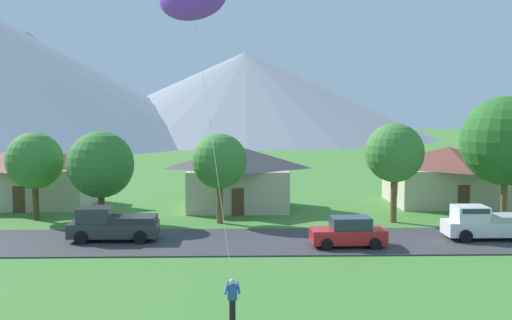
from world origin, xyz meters
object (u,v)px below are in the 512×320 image
object	(u,v)px
house_right_center	(448,174)
tree_far_right	(101,165)
house_leftmost	(238,176)
pickup_truck_white_east_side	(486,223)
tree_left_of_center	(506,141)
tree_near_left	(394,153)
tree_right_of_center	(220,161)
house_left_center	(32,175)
kite_flyer_with_kite	(192,0)
parked_car_red_east_end	(349,232)
pickup_truck_charcoal_west_side	(111,224)
tree_center	(34,161)

from	to	relation	value
house_right_center	tree_far_right	world-z (taller)	tree_far_right
house_leftmost	pickup_truck_white_east_side	world-z (taller)	house_leftmost
house_right_center	tree_left_of_center	bearing A→B (deg)	-80.36
house_leftmost	tree_far_right	xyz separation A→B (m)	(-9.28, -6.07, 1.51)
tree_near_left	tree_right_of_center	world-z (taller)	tree_near_left
house_left_center	kite_flyer_with_kite	bearing A→B (deg)	-57.05
parked_car_red_east_end	pickup_truck_charcoal_west_side	distance (m)	13.92
house_leftmost	tree_left_of_center	size ratio (longest dim) A/B	0.95
house_right_center	pickup_truck_white_east_side	bearing A→B (deg)	-99.38
house_leftmost	tree_far_right	distance (m)	11.19
tree_near_left	kite_flyer_with_kite	size ratio (longest dim) A/B	0.49
tree_center	tree_left_of_center	bearing A→B (deg)	-2.09
tree_near_left	pickup_truck_white_east_side	size ratio (longest dim) A/B	1.31
tree_near_left	kite_flyer_with_kite	world-z (taller)	kite_flyer_with_kite
tree_near_left	pickup_truck_white_east_side	world-z (taller)	tree_near_left
house_leftmost	tree_center	bearing A→B (deg)	-162.36
house_right_center	tree_center	xyz separation A→B (m)	(-31.43, -6.74, 1.77)
tree_center	tree_right_of_center	distance (m)	13.06
house_right_center	pickup_truck_charcoal_west_side	xyz separation A→B (m)	(-24.69, -14.03, -1.36)
house_left_center	tree_near_left	distance (m)	28.35
house_leftmost	house_left_center	xyz separation A→B (m)	(-16.45, 1.65, -0.02)
house_leftmost	parked_car_red_east_end	distance (m)	15.22
tree_right_of_center	tree_far_right	xyz separation A→B (m)	(-8.05, -0.04, -0.21)
parked_car_red_east_end	pickup_truck_charcoal_west_side	size ratio (longest dim) A/B	0.82
pickup_truck_white_east_side	kite_flyer_with_kite	xyz separation A→B (m)	(-16.81, -8.72, 11.63)
tree_near_left	tree_left_of_center	distance (m)	7.87
tree_near_left	pickup_truck_charcoal_west_side	xyz separation A→B (m)	(-18.22, -5.77, -3.73)
house_left_center	pickup_truck_charcoal_west_side	bearing A→B (deg)	-56.32
tree_center	tree_right_of_center	bearing A→B (deg)	-6.63
pickup_truck_charcoal_west_side	pickup_truck_white_east_side	bearing A→B (deg)	-0.48
tree_left_of_center	pickup_truck_white_east_side	distance (m)	8.59
tree_far_right	pickup_truck_charcoal_west_side	bearing A→B (deg)	-72.54
tree_far_right	parked_car_red_east_end	world-z (taller)	tree_far_right
tree_far_right	house_leftmost	bearing A→B (deg)	33.18
tree_right_of_center	pickup_truck_charcoal_west_side	distance (m)	9.09
pickup_truck_charcoal_west_side	kite_flyer_with_kite	xyz separation A→B (m)	(5.53, -8.91, 11.63)
tree_left_of_center	pickup_truck_white_east_side	xyz separation A→B (m)	(-3.70, -6.28, -4.54)
tree_left_of_center	tree_right_of_center	xyz separation A→B (m)	(-19.80, -0.31, -1.34)
tree_right_of_center	tree_far_right	bearing A→B (deg)	-179.70
house_leftmost	tree_right_of_center	size ratio (longest dim) A/B	1.34
house_leftmost	kite_flyer_with_kite	size ratio (longest dim) A/B	0.59
house_left_center	tree_center	distance (m)	6.77
kite_flyer_with_kite	tree_right_of_center	bearing A→B (deg)	87.24
pickup_truck_charcoal_west_side	tree_near_left	bearing A→B (deg)	17.58
house_leftmost	tree_right_of_center	distance (m)	6.39
house_left_center	tree_right_of_center	world-z (taller)	tree_right_of_center
tree_center	kite_flyer_with_kite	world-z (taller)	kite_flyer_with_kite
tree_far_right	pickup_truck_charcoal_west_side	world-z (taller)	tree_far_right
tree_left_of_center	pickup_truck_charcoal_west_side	bearing A→B (deg)	-166.82
tree_near_left	tree_far_right	bearing A→B (deg)	-179.91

